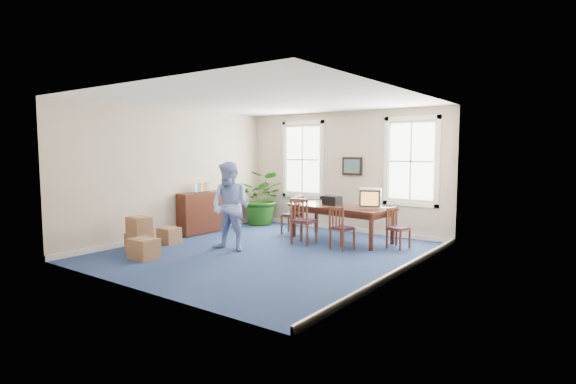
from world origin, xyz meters
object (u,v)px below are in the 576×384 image
Objects in this scene: chair_near_left at (304,221)px; cardboard_boxes at (149,233)px; crt_tv at (370,198)px; potted_plant at (262,198)px; conference_table at (341,223)px; credenza at (202,213)px; man at (231,206)px.

cardboard_boxes is at bearing 46.00° from chair_near_left.
cardboard_boxes is (-3.51, -3.51, -0.68)m from crt_tv.
potted_plant reaches higher than crt_tv.
chair_near_left reaches higher than conference_table.
crt_tv is 0.40× the size of credenza.
man is at bearing -114.10° from conference_table.
conference_table is 1.28× the size of man.
conference_table is 0.98m from crt_tv.
conference_table is at bearing -12.60° from potted_plant.
conference_table is at bearing 51.16° from cardboard_boxes.
conference_table is 2.79m from man.
cardboard_boxes is (0.22, -4.12, -0.40)m from potted_plant.
cardboard_boxes is at bearing -71.87° from credenza.
credenza is (-3.41, -1.32, 0.11)m from conference_table.
credenza is at bearing -152.46° from conference_table.
man is 2.32m from credenza.
conference_table reaches higher than cardboard_boxes.
chair_near_left is at bearing -114.61° from conference_table.
crt_tv is 0.51× the size of chair_near_left.
crt_tv reaches higher than cardboard_boxes.
crt_tv is at bearing 10.75° from conference_table.
chair_near_left is 0.80× the size of credenza.
crt_tv is 0.34× the size of potted_plant.
conference_table is 4.53× the size of crt_tv.
crt_tv is at bearing 19.93° from credenza.
crt_tv reaches higher than conference_table.
cardboard_boxes is at bearing -122.49° from conference_table.
conference_table is 2.29× the size of chair_near_left.
conference_table is 4.43m from cardboard_boxes.
potted_plant is (-1.60, 3.03, -0.17)m from man.
chair_near_left is at bearing 10.92° from credenza.
potted_plant is at bearing -34.19° from chair_near_left.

